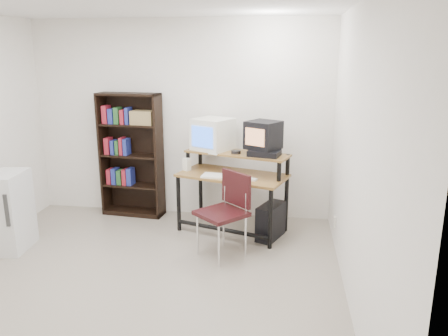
# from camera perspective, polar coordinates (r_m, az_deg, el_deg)

# --- Properties ---
(floor) EXTENTS (4.00, 4.00, 0.01)m
(floor) POSITION_cam_1_polar(r_m,az_deg,el_deg) (4.46, -11.60, -14.60)
(floor) COLOR #A29686
(floor) RESTS_ON ground
(back_wall) EXTENTS (4.00, 0.01, 2.60)m
(back_wall) POSITION_cam_1_polar(r_m,az_deg,el_deg) (5.87, -5.70, 6.27)
(back_wall) COLOR white
(back_wall) RESTS_ON floor
(right_wall) EXTENTS (0.01, 4.00, 2.60)m
(right_wall) POSITION_cam_1_polar(r_m,az_deg,el_deg) (3.78, 17.10, 1.01)
(right_wall) COLOR white
(right_wall) RESTS_ON floor
(computer_desk) EXTENTS (1.42, 1.00, 0.98)m
(computer_desk) POSITION_cam_1_polar(r_m,az_deg,el_deg) (5.33, 1.21, -1.15)
(computer_desk) COLOR olive
(computer_desk) RESTS_ON floor
(crt_monitor) EXTENTS (0.57, 0.57, 0.40)m
(crt_monitor) POSITION_cam_1_polar(r_m,az_deg,el_deg) (5.49, -1.47, 4.39)
(crt_monitor) COLOR white
(crt_monitor) RESTS_ON computer_desk
(vcr) EXTENTS (0.41, 0.33, 0.08)m
(vcr) POSITION_cam_1_polar(r_m,az_deg,el_deg) (5.19, 5.29, 1.90)
(vcr) COLOR black
(vcr) RESTS_ON computer_desk
(crt_tv) EXTENTS (0.48, 0.47, 0.33)m
(crt_tv) POSITION_cam_1_polar(r_m,az_deg,el_deg) (5.22, 5.14, 4.31)
(crt_tv) COLOR black
(crt_tv) RESTS_ON vcr
(cd_spindle) EXTENTS (0.17, 0.17, 0.05)m
(cd_spindle) POSITION_cam_1_polar(r_m,az_deg,el_deg) (5.29, 1.56, 2.04)
(cd_spindle) COLOR #26262B
(cd_spindle) RESTS_ON computer_desk
(keyboard) EXTENTS (0.49, 0.26, 0.03)m
(keyboard) POSITION_cam_1_polar(r_m,az_deg,el_deg) (5.18, -0.30, -1.16)
(keyboard) COLOR white
(keyboard) RESTS_ON computer_desk
(mousepad) EXTENTS (0.28, 0.27, 0.01)m
(mousepad) POSITION_cam_1_polar(r_m,az_deg,el_deg) (5.08, 3.79, -1.70)
(mousepad) COLOR black
(mousepad) RESTS_ON computer_desk
(mouse) EXTENTS (0.12, 0.10, 0.03)m
(mouse) POSITION_cam_1_polar(r_m,az_deg,el_deg) (5.05, 3.76, -1.55)
(mouse) COLOR white
(mouse) RESTS_ON mousepad
(desk_speaker) EXTENTS (0.11, 0.10, 0.17)m
(desk_speaker) POSITION_cam_1_polar(r_m,az_deg,el_deg) (5.49, -4.88, 0.41)
(desk_speaker) COLOR white
(desk_speaker) RESTS_ON computer_desk
(pc_tower) EXTENTS (0.36, 0.49, 0.42)m
(pc_tower) POSITION_cam_1_polar(r_m,az_deg,el_deg) (5.29, 6.12, -6.92)
(pc_tower) COLOR black
(pc_tower) RESTS_ON floor
(school_chair) EXTENTS (0.65, 0.65, 0.92)m
(school_chair) POSITION_cam_1_polar(r_m,az_deg,el_deg) (4.73, 0.40, -4.87)
(school_chair) COLOR black
(school_chair) RESTS_ON floor
(bookshelf) EXTENTS (0.85, 0.35, 1.66)m
(bookshelf) POSITION_cam_1_polar(r_m,az_deg,el_deg) (6.00, -11.95, 1.91)
(bookshelf) COLOR black
(bookshelf) RESTS_ON floor
(mini_fridge) EXTENTS (0.58, 0.58, 0.89)m
(mini_fridge) POSITION_cam_1_polar(r_m,az_deg,el_deg) (5.50, -27.03, -5.07)
(mini_fridge) COLOR silver
(mini_fridge) RESTS_ON floor
(wall_outlet) EXTENTS (0.02, 0.08, 0.12)m
(wall_outlet) POSITION_cam_1_polar(r_m,az_deg,el_deg) (5.17, 14.28, -6.80)
(wall_outlet) COLOR beige
(wall_outlet) RESTS_ON right_wall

